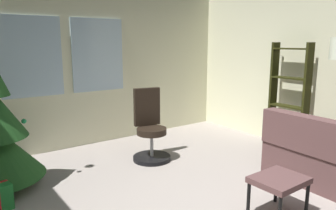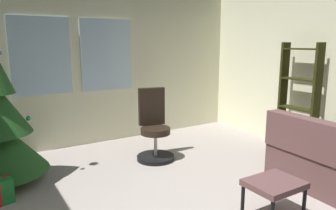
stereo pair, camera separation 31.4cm
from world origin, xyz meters
name	(u,v)px [view 1 (the left image)]	position (x,y,z in m)	size (l,w,h in m)	color
wall_back_with_windows	(89,63)	(-0.02, 3.23, 1.38)	(5.31, 0.12, 2.75)	beige
footstool	(279,182)	(0.52, -0.15, 0.35)	(0.52, 0.42, 0.41)	brown
office_chair	(150,132)	(0.37, 1.97, 0.41)	(0.56, 0.56, 1.06)	black
bookshelf	(289,103)	(2.44, 1.03, 0.76)	(0.18, 0.64, 1.73)	black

